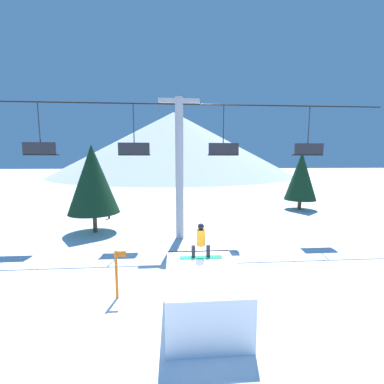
% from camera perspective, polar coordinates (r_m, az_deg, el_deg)
% --- Properties ---
extents(ground_plane, '(220.00, 220.00, 0.00)m').
position_cam_1_polar(ground_plane, '(9.55, -1.62, -23.42)').
color(ground_plane, white).
extents(mountain_ridge, '(67.00, 67.00, 17.82)m').
position_cam_1_polar(mountain_ridge, '(75.77, -4.09, 10.62)').
color(mountain_ridge, silver).
rests_on(mountain_ridge, ground_plane).
extents(snow_ramp, '(2.27, 3.37, 1.50)m').
position_cam_1_polar(snow_ramp, '(8.54, 2.54, -21.63)').
color(snow_ramp, white).
rests_on(snow_ramp, ground_plane).
extents(snowboarder, '(1.46, 0.29, 1.22)m').
position_cam_1_polar(snowboarder, '(8.92, 1.98, -10.90)').
color(snowboarder, '#1E9E6B').
rests_on(snowboarder, snow_ramp).
extents(chairlift, '(24.76, 0.48, 8.40)m').
position_cam_1_polar(chairlift, '(15.39, -2.83, 7.44)').
color(chairlift, '#9E9EA3').
rests_on(chairlift, ground_plane).
extents(pine_tree_near, '(3.28, 3.28, 5.78)m').
position_cam_1_polar(pine_tree_near, '(17.87, -21.19, 2.66)').
color(pine_tree_near, '#4C3823').
rests_on(pine_tree_near, ground_plane).
extents(pine_tree_far, '(2.92, 2.92, 5.49)m').
position_cam_1_polar(pine_tree_far, '(26.31, 23.07, 3.29)').
color(pine_tree_far, '#4C3823').
rests_on(pine_tree_far, ground_plane).
extents(trail_marker, '(0.41, 0.10, 1.74)m').
position_cam_1_polar(trail_marker, '(9.74, -16.36, -16.92)').
color(trail_marker, orange).
rests_on(trail_marker, ground_plane).
extents(distant_skier, '(0.24, 0.24, 1.23)m').
position_cam_1_polar(distant_skier, '(21.98, -17.98, -3.91)').
color(distant_skier, black).
rests_on(distant_skier, ground_plane).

